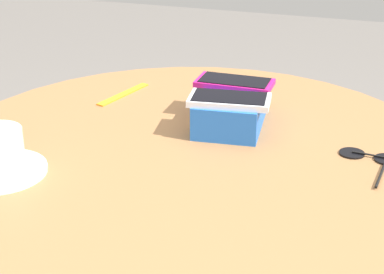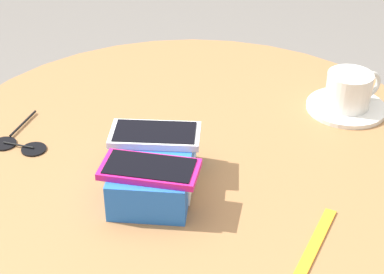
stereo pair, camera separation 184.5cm
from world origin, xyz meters
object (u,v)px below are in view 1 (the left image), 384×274
(phone_box, at_px, (231,109))
(phone_magenta, at_px, (235,83))
(phone_white, at_px, (229,100))
(saucer, at_px, (0,171))
(lanyard_strap, at_px, (123,94))
(sunglasses, at_px, (371,158))
(round_table, at_px, (192,223))

(phone_box, height_order, phone_magenta, phone_magenta)
(phone_magenta, distance_m, phone_white, 0.09)
(phone_magenta, height_order, saucer, phone_magenta)
(lanyard_strap, height_order, sunglasses, sunglasses)
(phone_white, xyz_separation_m, lanyard_strap, (-0.12, -0.25, -0.06))
(phone_white, bearing_deg, phone_magenta, -170.67)
(phone_box, height_order, saucer, phone_box)
(phone_box, xyz_separation_m, saucer, (0.30, -0.28, -0.03))
(round_table, relative_size, phone_white, 5.99)
(round_table, relative_size, saucer, 6.03)
(saucer, bearing_deg, phone_box, 136.15)
(phone_white, bearing_deg, phone_box, -169.16)
(phone_white, bearing_deg, round_table, -30.61)
(phone_box, height_order, sunglasses, phone_box)
(saucer, bearing_deg, sunglasses, 113.09)
(phone_magenta, relative_size, saucer, 0.96)
(saucer, height_order, lanyard_strap, saucer)
(sunglasses, bearing_deg, phone_white, -95.47)
(phone_box, distance_m, phone_magenta, 0.06)
(saucer, relative_size, lanyard_strap, 0.98)
(phone_box, relative_size, phone_white, 1.27)
(phone_magenta, distance_m, saucer, 0.44)
(round_table, xyz_separation_m, sunglasses, (-0.05, 0.28, 0.15))
(round_table, height_order, sunglasses, sunglasses)
(phone_white, bearing_deg, sunglasses, 84.53)
(phone_box, distance_m, phone_white, 0.06)
(lanyard_strap, bearing_deg, saucer, -6.11)
(round_table, height_order, phone_box, phone_box)
(phone_magenta, height_order, sunglasses, phone_magenta)
(phone_box, distance_m, sunglasses, 0.26)
(phone_magenta, relative_size, sunglasses, 1.04)
(phone_box, xyz_separation_m, phone_magenta, (-0.04, -0.01, 0.03))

